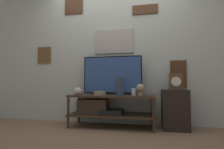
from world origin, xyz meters
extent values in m
plane|color=#846647|center=(0.00, 0.00, 0.00)|extent=(12.00, 12.00, 0.00)
cube|color=beige|center=(0.00, 0.59, 1.35)|extent=(6.40, 0.06, 2.70)
cube|color=#B2ADA3|center=(-0.01, 0.55, 1.46)|extent=(0.70, 0.02, 0.44)
cube|color=#B2BCC6|center=(-0.01, 0.54, 1.46)|extent=(0.67, 0.01, 0.40)
cube|color=#4C2D19|center=(-0.80, 0.55, 2.18)|extent=(0.36, 0.02, 0.31)
cube|color=slate|center=(-0.80, 0.54, 2.18)|extent=(0.32, 0.01, 0.28)
cube|color=#4C2D19|center=(1.08, 0.55, 0.86)|extent=(0.26, 0.02, 0.45)
cube|color=#BCB299|center=(1.08, 0.54, 0.86)|extent=(0.22, 0.01, 0.42)
cube|color=#4C2D19|center=(0.54, 0.55, 2.00)|extent=(0.44, 0.02, 0.16)
cube|color=beige|center=(0.54, 0.54, 2.00)|extent=(0.40, 0.01, 0.13)
cube|color=brown|center=(-1.40, 0.55, 1.26)|extent=(0.27, 0.02, 0.32)
cube|color=beige|center=(-1.40, 0.54, 1.26)|extent=(0.24, 0.01, 0.28)
cube|color=#422D1E|center=(0.00, 0.29, 0.50)|extent=(1.37, 0.50, 0.03)
cube|color=#422D1E|center=(0.00, 0.29, 0.20)|extent=(1.37, 0.50, 0.03)
cylinder|color=#422D1E|center=(-0.65, 0.07, 0.26)|extent=(0.04, 0.04, 0.51)
cylinder|color=#422D1E|center=(0.65, 0.07, 0.26)|extent=(0.04, 0.04, 0.51)
cylinder|color=#422D1E|center=(-0.65, 0.51, 0.26)|extent=(0.04, 0.04, 0.51)
cylinder|color=#422D1E|center=(0.65, 0.51, 0.26)|extent=(0.04, 0.04, 0.51)
cube|color=black|center=(0.00, 0.29, 0.25)|extent=(0.36, 0.35, 0.07)
cube|color=#47382D|center=(-0.31, 0.29, 0.33)|extent=(0.48, 0.27, 0.23)
cylinder|color=black|center=(-0.29, 0.40, 0.52)|extent=(0.05, 0.05, 0.02)
cylinder|color=black|center=(0.26, 0.40, 0.52)|extent=(0.05, 0.05, 0.02)
cube|color=black|center=(-0.01, 0.40, 0.85)|extent=(1.00, 0.04, 0.63)
cube|color=#33518C|center=(-0.01, 0.38, 0.85)|extent=(0.96, 0.01, 0.59)
sphere|color=beige|center=(-0.53, 0.17, 0.57)|extent=(0.12, 0.12, 0.12)
cylinder|color=tan|center=(-0.18, 0.21, 0.55)|extent=(0.20, 0.20, 0.06)
cylinder|color=#2D4251|center=(0.16, 0.15, 0.65)|extent=(0.12, 0.12, 0.27)
cylinder|color=silver|center=(0.37, 0.23, 0.57)|extent=(0.08, 0.08, 0.11)
cylinder|color=tan|center=(0.47, 0.17, 0.54)|extent=(0.07, 0.07, 0.06)
sphere|color=tan|center=(0.47, 0.17, 0.63)|extent=(0.12, 0.12, 0.12)
cube|color=black|center=(0.98, 0.35, 0.30)|extent=(0.38, 0.38, 0.60)
cube|color=brown|center=(1.00, 0.35, 0.73)|extent=(0.19, 0.10, 0.25)
cylinder|color=white|center=(1.00, 0.30, 0.73)|extent=(0.14, 0.01, 0.14)
camera|label=1|loc=(0.58, -2.51, 0.69)|focal=28.00mm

